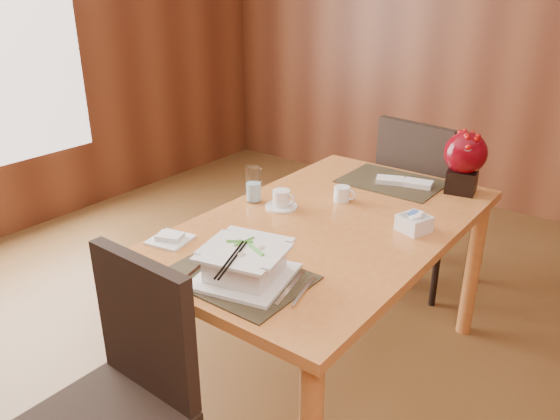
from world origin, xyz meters
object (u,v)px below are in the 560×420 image
Objects in this scene: water_glass at (254,184)px; sugar_caddy at (414,223)px; soup_setting at (245,264)px; coffee_cup at (281,200)px; creamer_jug at (342,194)px; bread_plate at (170,240)px; dining_table at (328,243)px; near_chair at (121,390)px; berry_decor at (465,159)px; far_chair at (422,197)px.

water_glass is 1.49× the size of sugar_caddy.
soup_setting is 2.48× the size of coffee_cup.
coffee_cup reaches higher than creamer_jug.
sugar_caddy is at bearing 13.05° from coffee_cup.
sugar_caddy reaches higher than bread_plate.
near_chair is at bearing -96.94° from dining_table.
berry_decor is 0.28× the size of far_chair.
bread_plate is at bearing -126.44° from dining_table.
creamer_jug is at bearing 67.32° from bread_plate.
berry_decor is 1.99× the size of bread_plate.
near_chair is (-0.42, -1.58, -0.39)m from berry_decor.
creamer_jug is 0.77m from far_chair.
near_chair is (-0.04, -1.17, -0.27)m from creamer_jug.
dining_table is at bearing 53.56° from bread_plate.
creamer_jug is 0.32× the size of berry_decor.
creamer_jug is (-0.07, 0.21, 0.13)m from dining_table.
sugar_caddy is at bearing -89.48° from berry_decor.
sugar_caddy is at bearing 118.90° from far_chair.
soup_setting reaches higher than bread_plate.
far_chair reaches higher than bread_plate.
creamer_jug is (-0.10, 0.76, -0.02)m from soup_setting.
dining_table is 4.43× the size of soup_setting.
bread_plate is 0.15× the size of near_chair.
berry_decor is at bearing 63.60° from soup_setting.
dining_table is 10.81× the size of bread_plate.
far_chair reaches higher than dining_table.
soup_setting reaches higher than dining_table.
sugar_caddy is 0.92m from bread_plate.
creamer_jug reaches higher than sugar_caddy.
coffee_cup reaches higher than dining_table.
dining_table is 0.57m from soup_setting.
water_glass reaches higher than bread_plate.
water_glass is (-0.14, -0.02, 0.04)m from coffee_cup.
far_chair is at bearing 77.72° from soup_setting.
soup_setting is at bearing 99.79° from far_chair.
coffee_cup is 0.14m from water_glass.
dining_table is 0.95m from far_chair.
far_chair is at bearing 133.36° from berry_decor.
water_glass is 1.02m from near_chair.
water_glass is at bearing -150.99° from creamer_jug.
dining_table is at bearing 79.65° from soup_setting.
dining_table is 1.54× the size of far_chair.
coffee_cup is 0.88× the size of water_glass.
bread_plate is (-0.14, -0.50, -0.03)m from coffee_cup.
bread_plate is 0.57m from near_chair.
near_chair is at bearing -111.37° from sugar_caddy.
berry_decor is (0.67, 0.65, 0.08)m from water_glass.
water_glass reaches higher than creamer_jug.
far_chair is (0.07, 0.73, -0.23)m from creamer_jug.
sugar_caddy is 0.91m from far_chair.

